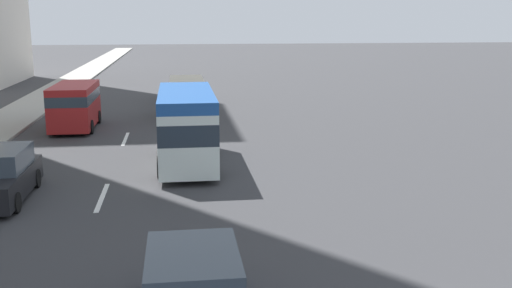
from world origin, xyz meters
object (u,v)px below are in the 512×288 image
object	(u,v)px
van_fifth	(75,104)
minibus_second	(187,125)
car_sixth	(0,177)
car_seventh	(183,90)
van_fourth	(187,95)

from	to	relation	value
van_fifth	minibus_second	bearing A→B (deg)	33.47
car_sixth	car_seventh	xyz separation A→B (m)	(22.55, -6.22, 0.00)
car_seventh	car_sixth	bearing A→B (deg)	164.59
car_sixth	minibus_second	bearing A→B (deg)	122.61
minibus_second	car_sixth	xyz separation A→B (m)	(-3.92, 6.12, -0.85)
car_sixth	van_fourth	bearing A→B (deg)	158.13
van_fourth	van_fifth	world-z (taller)	van_fifth
car_sixth	car_seventh	size ratio (longest dim) A/B	0.94
van_fifth	car_sixth	bearing A→B (deg)	-1.82
van_fourth	van_fifth	size ratio (longest dim) A/B	0.94
car_seventh	minibus_second	bearing A→B (deg)	179.71
van_fourth	car_seventh	world-z (taller)	van_fourth
van_fifth	car_seventh	distance (m)	11.56
minibus_second	car_seventh	distance (m)	18.65
van_fourth	car_sixth	bearing A→B (deg)	158.13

